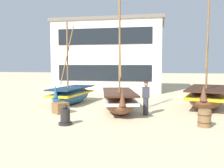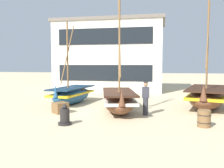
% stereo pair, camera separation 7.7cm
% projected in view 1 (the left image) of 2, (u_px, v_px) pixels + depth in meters
% --- Properties ---
extents(ground_plane, '(120.00, 120.00, 0.00)m').
position_uv_depth(ground_plane, '(108.00, 111.00, 13.40)').
color(ground_plane, '#CCB78E').
extents(fishing_boat_near_left, '(3.02, 5.12, 6.25)m').
position_uv_depth(fishing_boat_near_left, '(207.00, 96.00, 14.31)').
color(fishing_boat_near_left, brown).
rests_on(fishing_boat_near_left, ground).
extents(fishing_boat_centre_large, '(2.62, 4.65, 6.16)m').
position_uv_depth(fishing_boat_centre_large, '(119.00, 100.00, 13.07)').
color(fishing_boat_centre_large, brown).
rests_on(fishing_boat_centre_large, ground).
extents(fishing_boat_far_right, '(2.00, 4.23, 5.14)m').
position_uv_depth(fishing_boat_far_right, '(72.00, 94.00, 15.82)').
color(fishing_boat_far_right, '#23517A').
rests_on(fishing_boat_far_right, ground).
extents(fisherman_by_hull, '(0.39, 0.27, 1.68)m').
position_uv_depth(fisherman_by_hull, '(146.00, 99.00, 12.27)').
color(fisherman_by_hull, '#33333D').
rests_on(fisherman_by_hull, ground).
extents(capstan_winch, '(0.58, 0.58, 0.86)m').
position_uv_depth(capstan_winch, '(65.00, 117.00, 10.33)').
color(capstan_winch, black).
rests_on(capstan_winch, ground).
extents(wooden_barrel, '(0.56, 0.56, 0.70)m').
position_uv_depth(wooden_barrel, '(204.00, 118.00, 9.98)').
color(wooden_barrel, brown).
rests_on(wooden_barrel, ground).
extents(cargo_crate, '(0.94, 0.94, 0.56)m').
position_uv_depth(cargo_crate, '(60.00, 108.00, 12.79)').
color(cargo_crate, brown).
rests_on(cargo_crate, ground).
extents(harbor_building_main, '(10.47, 5.75, 6.76)m').
position_uv_depth(harbor_building_main, '(110.00, 56.00, 24.41)').
color(harbor_building_main, silver).
rests_on(harbor_building_main, ground).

